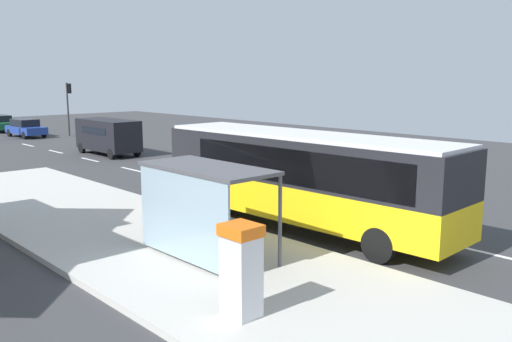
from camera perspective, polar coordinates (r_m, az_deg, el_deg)
The scene contains 20 objects.
ground_plane at distance 30.50m, azimuth -13.25°, elevation 0.04°, with size 56.00×92.00×0.04m, color #38383A.
sidewalk_platform at distance 17.21m, azimuth -11.63°, elevation -7.04°, with size 6.20×30.00×0.18m, color beige.
lane_stripe_seg_0 at distance 17.11m, azimuth 23.97°, elevation -8.10°, with size 0.16×2.20×0.01m, color silver.
lane_stripe_seg_1 at distance 19.47m, azimuth 10.28°, elevation -5.27°, with size 0.16×2.20×0.01m, color silver.
lane_stripe_seg_2 at distance 22.69m, azimuth 0.09°, elevation -2.95°, with size 0.16×2.20×0.01m, color silver.
lane_stripe_seg_3 at distance 26.48m, azimuth -7.34°, elevation -1.18°, with size 0.16×2.20×0.01m, color silver.
lane_stripe_seg_4 at distance 30.62m, azimuth -12.84°, elevation 0.14°, with size 0.16×2.20×0.01m, color silver.
lane_stripe_seg_5 at distance 34.98m, azimuth -17.00°, elevation 1.14°, with size 0.16×2.20×0.01m, color silver.
lane_stripe_seg_6 at distance 39.49m, azimuth -20.23°, elevation 1.91°, with size 0.16×2.20×0.01m, color silver.
lane_stripe_seg_7 at distance 44.11m, azimuth -22.79°, elevation 2.52°, with size 0.16×2.20×0.01m, color silver.
bus at distance 18.03m, azimuth 4.83°, elevation -0.37°, with size 2.84×11.08×3.21m.
white_van at distance 36.80m, azimuth -15.25°, elevation 3.73°, with size 2.05×5.21×2.30m.
sedan_near at distance 50.12m, azimuth -22.99°, elevation 4.19°, with size 2.02×4.48×1.52m.
ticket_machine at distance 11.19m, azimuth -1.56°, elevation -10.30°, with size 0.66×0.76×1.94m.
recycling_bin_orange at distance 18.11m, azimuth -5.43°, elevation -4.18°, with size 0.52×0.52×0.95m, color orange.
recycling_bin_green at distance 18.65m, azimuth -6.75°, elevation -3.79°, with size 0.52×0.52×0.95m, color green.
recycling_bin_red at distance 19.21m, azimuth -8.00°, elevation -3.42°, with size 0.52×0.52×0.95m, color red.
recycling_bin_blue at distance 19.77m, azimuth -9.17°, elevation -3.07°, with size 0.52×0.52×0.95m, color blue.
traffic_light_near_side at distance 49.75m, azimuth -19.05°, elevation 7.02°, with size 0.49×0.28×4.56m.
bus_shelter at distance 14.45m, azimuth -6.09°, elevation -1.91°, with size 1.80×4.00×2.50m.
Camera 1 is at (-14.92, -12.11, 5.02)m, focal length 38.16 mm.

